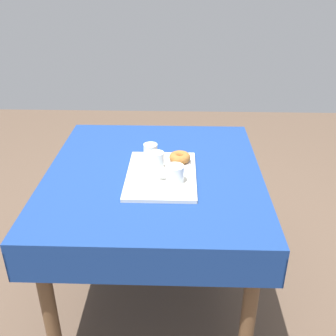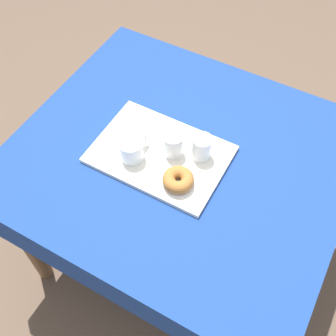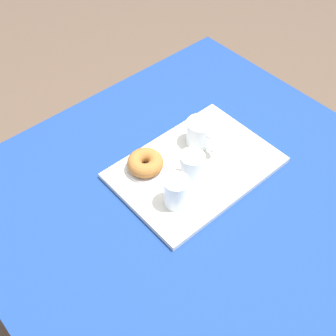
# 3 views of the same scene
# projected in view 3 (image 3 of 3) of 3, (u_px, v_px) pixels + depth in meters

# --- Properties ---
(ground_plane) EXTENTS (6.00, 6.00, 0.00)m
(ground_plane) POSITION_uv_depth(u_px,v_px,m) (183.00, 303.00, 1.81)
(ground_plane) COLOR brown
(dining_table) EXTENTS (1.16, 1.03, 0.77)m
(dining_table) POSITION_uv_depth(u_px,v_px,m) (188.00, 209.00, 1.31)
(dining_table) COLOR navy
(dining_table) RESTS_ON ground
(serving_tray) EXTENTS (0.46, 0.32, 0.02)m
(serving_tray) POSITION_uv_depth(u_px,v_px,m) (195.00, 168.00, 1.27)
(serving_tray) COLOR silver
(serving_tray) RESTS_ON dining_table
(tea_mug_left) EXTENTS (0.08, 0.12, 0.08)m
(tea_mug_left) POSITION_uv_depth(u_px,v_px,m) (200.00, 133.00, 1.30)
(tea_mug_left) COLOR white
(tea_mug_left) RESTS_ON serving_tray
(water_glass_near) EXTENTS (0.07, 0.07, 0.09)m
(water_glass_near) POSITION_uv_depth(u_px,v_px,m) (192.00, 168.00, 1.20)
(water_glass_near) COLOR white
(water_glass_near) RESTS_ON serving_tray
(water_glass_far) EXTENTS (0.07, 0.07, 0.09)m
(water_glass_far) POSITION_uv_depth(u_px,v_px,m) (176.00, 193.00, 1.15)
(water_glass_far) COLOR white
(water_glass_far) RESTS_ON serving_tray
(donut_plate_left) EXTENTS (0.11, 0.11, 0.01)m
(donut_plate_left) POSITION_uv_depth(u_px,v_px,m) (146.00, 168.00, 1.25)
(donut_plate_left) COLOR silver
(donut_plate_left) RESTS_ON serving_tray
(sugar_donut_left) EXTENTS (0.10, 0.10, 0.04)m
(sugar_donut_left) POSITION_uv_depth(u_px,v_px,m) (145.00, 163.00, 1.23)
(sugar_donut_left) COLOR #A3662D
(sugar_donut_left) RESTS_ON donut_plate_left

